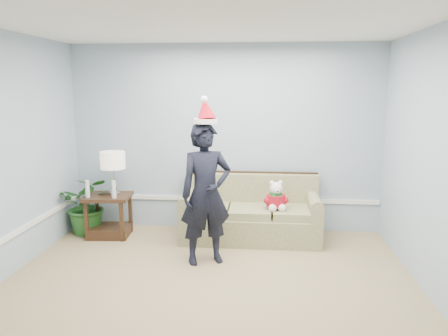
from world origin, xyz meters
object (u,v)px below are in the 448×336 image
at_px(side_table, 109,220).
at_px(teddy_bear, 276,199).
at_px(houseplant, 88,205).
at_px(man, 206,194).
at_px(sofa, 250,216).
at_px(table_lamp, 113,162).

xyz_separation_m(side_table, teddy_bear, (2.34, -0.06, 0.38)).
distance_m(houseplant, man, 2.07).
height_order(sofa, table_lamp, table_lamp).
bearing_deg(man, houseplant, 130.81).
distance_m(side_table, man, 1.80).
bearing_deg(side_table, man, -28.01).
xyz_separation_m(side_table, man, (1.50, -0.80, 0.61)).
xyz_separation_m(sofa, teddy_bear, (0.34, -0.17, 0.30)).
bearing_deg(teddy_bear, man, -148.86).
height_order(table_lamp, man, man).
height_order(man, teddy_bear, man).
relative_size(sofa, houseplant, 2.23).
height_order(sofa, side_table, sofa).
bearing_deg(man, table_lamp, 126.46).
relative_size(side_table, houseplant, 0.77).
xyz_separation_m(table_lamp, houseplant, (-0.41, 0.06, -0.64)).
relative_size(houseplant, teddy_bear, 2.11).
bearing_deg(side_table, houseplant, 164.29).
distance_m(table_lamp, man, 1.65).
bearing_deg(houseplant, man, -25.94).
bearing_deg(table_lamp, side_table, -159.37).
height_order(side_table, houseplant, houseplant).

